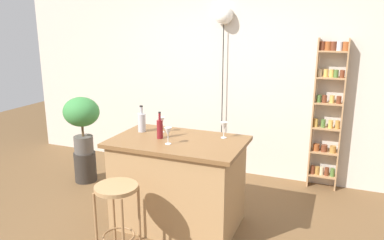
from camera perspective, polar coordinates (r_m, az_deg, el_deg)
The scene contains 13 objects.
ground at distance 3.85m, azimuth -3.94°, elevation -17.38°, with size 12.00×12.00×0.00m, color brown.
back_wall at distance 5.14m, azimuth 5.39°, elevation 7.33°, with size 6.40×0.10×2.80m, color beige.
kitchen_counter at distance 3.88m, azimuth -2.10°, elevation -9.44°, with size 1.32×0.83×0.91m.
bar_stool at distance 3.35m, azimuth -11.32°, elevation -12.44°, with size 0.37×0.37×0.70m.
spice_shelf at distance 4.85m, azimuth 19.95°, elevation 1.32°, with size 0.35×0.14×1.87m.
plant_stool at distance 5.19m, azimuth -15.92°, elevation -6.84°, with size 0.28×0.28×0.39m, color #2D2823.
potted_plant at distance 4.99m, azimuth -16.45°, elevation 0.47°, with size 0.47×0.43×0.74m.
bottle_wine_red at distance 4.01m, azimuth -7.66°, elevation -0.28°, with size 0.08×0.08×0.28m.
bottle_olive_oil at distance 3.75m, azimuth -4.92°, elevation -1.28°, with size 0.06×0.06×0.27m.
wine_glass_left at distance 3.56m, azimuth -3.68°, elevation -1.87°, with size 0.07×0.07×0.16m.
wine_glass_center at distance 3.76m, azimuth 4.87°, elevation -1.01°, with size 0.07×0.07×0.16m.
wine_glass_right at distance 3.96m, azimuth -4.66°, elevation -0.22°, with size 0.07×0.07×0.16m.
pendant_globe_light at distance 5.00m, azimuth 4.87°, elevation 15.34°, with size 0.24×0.24×2.26m.
Camera 1 is at (1.46, -2.93, 2.03)m, focal length 35.05 mm.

